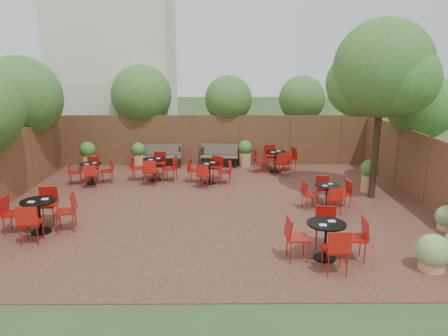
{
  "coord_description": "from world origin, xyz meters",
  "views": [
    {
      "loc": [
        0.19,
        -11.26,
        3.96
      ],
      "look_at": [
        0.28,
        0.5,
        1.0
      ],
      "focal_mm": 33.34,
      "sensor_mm": 36.0,
      "label": 1
    }
  ],
  "objects": [
    {
      "name": "ground",
      "position": [
        0.0,
        0.0,
        0.0
      ],
      "size": [
        80.0,
        80.0,
        0.0
      ],
      "primitive_type": "plane",
      "color": "#354F23",
      "rests_on": "ground"
    },
    {
      "name": "courtyard_paving",
      "position": [
        0.0,
        0.0,
        0.01
      ],
      "size": [
        12.0,
        10.0,
        0.02
      ],
      "primitive_type": "cube",
      "color": "#3D1C19",
      "rests_on": "ground"
    },
    {
      "name": "fence_back",
      "position": [
        0.0,
        5.0,
        1.0
      ],
      "size": [
        12.0,
        0.08,
        2.0
      ],
      "primitive_type": "cube",
      "color": "#51351E",
      "rests_on": "ground"
    },
    {
      "name": "fence_right",
      "position": [
        6.0,
        0.0,
        1.0
      ],
      "size": [
        0.08,
        10.0,
        2.0
      ],
      "primitive_type": "cube",
      "color": "#51351E",
      "rests_on": "ground"
    },
    {
      "name": "neighbour_building",
      "position": [
        -4.5,
        8.0,
        4.0
      ],
      "size": [
        5.0,
        4.0,
        8.0
      ],
      "primitive_type": "cube",
      "color": "silver",
      "rests_on": "ground"
    },
    {
      "name": "overhang_foliage",
      "position": [
        -3.23,
        2.49,
        2.73
      ],
      "size": [
        15.66,
        10.47,
        2.8
      ],
      "color": "#326922",
      "rests_on": "ground"
    },
    {
      "name": "courtyard_tree",
      "position": [
        4.75,
        0.71,
        3.67
      ],
      "size": [
        2.88,
        2.8,
        5.2
      ],
      "rotation": [
        0.0,
        0.0,
        0.25
      ],
      "color": "black",
      "rests_on": "courtyard_paving"
    },
    {
      "name": "park_bench_left",
      "position": [
        -2.08,
        4.62,
        0.48
      ],
      "size": [
        1.45,
        0.5,
        0.89
      ],
      "rotation": [
        0.0,
        0.0,
        0.02
      ],
      "color": "brown",
      "rests_on": "courtyard_paving"
    },
    {
      "name": "park_bench_right",
      "position": [
        0.13,
        4.62,
        0.48
      ],
      "size": [
        1.48,
        0.6,
        0.89
      ],
      "rotation": [
        0.0,
        0.0,
        -0.1
      ],
      "color": "brown",
      "rests_on": "courtyard_paving"
    },
    {
      "name": "bistro_tables",
      "position": [
        -0.47,
        0.63,
        0.46
      ],
      "size": [
        8.82,
        8.79,
        0.93
      ],
      "color": "black",
      "rests_on": "courtyard_paving"
    },
    {
      "name": "planters",
      "position": [
        -0.49,
        3.6,
        0.58
      ],
      "size": [
        10.28,
        4.02,
        1.08
      ],
      "color": "tan",
      "rests_on": "courtyard_paving"
    },
    {
      "name": "low_shrubs",
      "position": [
        4.91,
        -3.25,
        0.35
      ],
      "size": [
        1.98,
        2.65,
        0.73
      ],
      "color": "tan",
      "rests_on": "courtyard_paving"
    }
  ]
}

